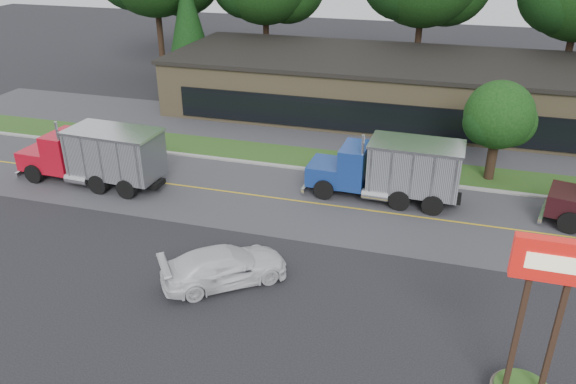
# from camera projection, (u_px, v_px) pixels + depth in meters

# --- Properties ---
(ground) EXTENTS (140.00, 140.00, 0.00)m
(ground) POSITION_uv_depth(u_px,v_px,m) (237.00, 298.00, 22.52)
(ground) COLOR #2D2D32
(ground) RESTS_ON ground
(road) EXTENTS (60.00, 8.00, 0.02)m
(road) POSITION_uv_depth(u_px,v_px,m) (297.00, 201.00, 30.28)
(road) COLOR #4B4B50
(road) RESTS_ON ground
(center_line) EXTENTS (60.00, 0.12, 0.01)m
(center_line) POSITION_uv_depth(u_px,v_px,m) (297.00, 201.00, 30.28)
(center_line) COLOR gold
(center_line) RESTS_ON ground
(curb) EXTENTS (60.00, 0.30, 0.12)m
(curb) POSITION_uv_depth(u_px,v_px,m) (315.00, 171.00, 33.90)
(curb) COLOR #9E9E99
(curb) RESTS_ON ground
(grass_verge) EXTENTS (60.00, 3.40, 0.03)m
(grass_verge) POSITION_uv_depth(u_px,v_px,m) (322.00, 160.00, 35.45)
(grass_verge) COLOR #29511C
(grass_verge) RESTS_ON ground
(far_parking) EXTENTS (60.00, 7.00, 0.02)m
(far_parking) POSITION_uv_depth(u_px,v_px,m) (338.00, 134.00, 39.76)
(far_parking) COLOR #4B4B50
(far_parking) RESTS_ON ground
(strip_mall) EXTENTS (32.00, 12.00, 4.00)m
(strip_mall) POSITION_uv_depth(u_px,v_px,m) (381.00, 86.00, 43.55)
(strip_mall) COLOR #867552
(strip_mall) RESTS_ON ground
(bilo_sign) EXTENTS (2.20, 1.90, 5.95)m
(bilo_sign) POSITION_uv_depth(u_px,v_px,m) (531.00, 352.00, 16.82)
(bilo_sign) COLOR #6B6054
(bilo_sign) RESTS_ON ground
(evergreen_left) EXTENTS (4.36, 4.36, 9.91)m
(evergreen_left) POSITION_uv_depth(u_px,v_px,m) (188.00, 22.00, 50.05)
(evergreen_left) COLOR #382619
(evergreen_left) RESTS_ON ground
(tree_verge) EXTENTS (4.08, 3.84, 5.82)m
(tree_verge) POSITION_uv_depth(u_px,v_px,m) (500.00, 118.00, 31.32)
(tree_verge) COLOR #382619
(tree_verge) RESTS_ON ground
(dump_truck_red) EXTENTS (8.88, 3.02, 3.36)m
(dump_truck_red) POSITION_uv_depth(u_px,v_px,m) (98.00, 154.00, 31.49)
(dump_truck_red) COLOR black
(dump_truck_red) RESTS_ON ground
(dump_truck_blue) EXTENTS (8.25, 2.89, 3.36)m
(dump_truck_blue) POSITION_uv_depth(u_px,v_px,m) (393.00, 168.00, 29.73)
(dump_truck_blue) COLOR black
(dump_truck_blue) RESTS_ON ground
(rally_car) EXTENTS (5.46, 4.91, 1.53)m
(rally_car) POSITION_uv_depth(u_px,v_px,m) (225.00, 266.00, 23.26)
(rally_car) COLOR white
(rally_car) RESTS_ON ground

